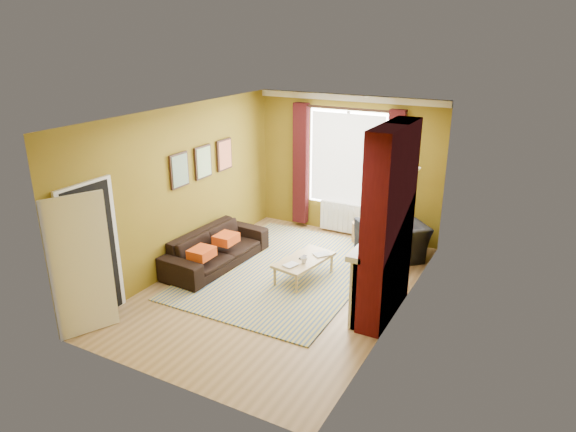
% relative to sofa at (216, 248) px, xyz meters
% --- Properties ---
extents(ground, '(5.50, 5.50, 0.00)m').
position_rel_sofa_xyz_m(ground, '(1.42, -0.21, -0.31)').
color(ground, olive).
rests_on(ground, ground).
extents(room_walls, '(3.82, 5.54, 2.83)m').
position_rel_sofa_xyz_m(room_walls, '(2.06, 0.06, 1.07)').
color(room_walls, olive).
rests_on(room_walls, ground).
extents(striped_rug, '(2.78, 3.82, 0.02)m').
position_rel_sofa_xyz_m(striped_rug, '(1.18, 0.34, -0.30)').
color(striped_rug, '#325389').
rests_on(striped_rug, ground).
extents(sofa, '(0.94, 2.17, 0.62)m').
position_rel_sofa_xyz_m(sofa, '(0.00, 0.00, 0.00)').
color(sofa, black).
rests_on(sofa, ground).
extents(armchair, '(1.45, 1.45, 0.71)m').
position_rel_sofa_xyz_m(armchair, '(2.67, 1.66, 0.05)').
color(armchair, black).
rests_on(armchair, ground).
extents(coffee_table, '(0.74, 1.19, 0.37)m').
position_rel_sofa_xyz_m(coffee_table, '(1.62, 0.23, 0.02)').
color(coffee_table, tan).
rests_on(coffee_table, ground).
extents(wicker_stool, '(0.42, 0.42, 0.41)m').
position_rel_sofa_xyz_m(wicker_stool, '(1.88, 2.18, -0.11)').
color(wicker_stool, '#A47847').
rests_on(wicker_stool, ground).
extents(floor_lamp, '(0.28, 0.28, 1.70)m').
position_rel_sofa_xyz_m(floor_lamp, '(2.89, 1.91, 1.03)').
color(floor_lamp, black).
rests_on(floor_lamp, ground).
extents(book_a, '(0.23, 0.27, 0.02)m').
position_rel_sofa_xyz_m(book_a, '(1.47, -0.09, 0.07)').
color(book_a, '#999999').
rests_on(book_a, coffee_table).
extents(book_b, '(0.32, 0.33, 0.02)m').
position_rel_sofa_xyz_m(book_b, '(1.74, 0.56, 0.07)').
color(book_b, '#999999').
rests_on(book_b, coffee_table).
extents(mug, '(0.14, 0.14, 0.10)m').
position_rel_sofa_xyz_m(mug, '(1.70, 0.07, 0.11)').
color(mug, '#999999').
rests_on(mug, coffee_table).
extents(tv_remote, '(0.07, 0.17, 0.02)m').
position_rel_sofa_xyz_m(tv_remote, '(1.59, 0.25, 0.07)').
color(tv_remote, '#27272A').
rests_on(tv_remote, coffee_table).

